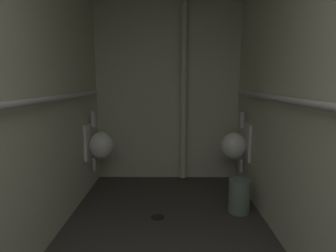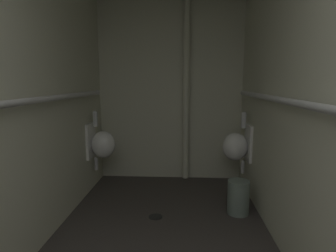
{
  "view_description": "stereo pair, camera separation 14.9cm",
  "coord_description": "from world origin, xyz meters",
  "px_view_note": "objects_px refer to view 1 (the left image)",
  "views": [
    {
      "loc": [
        0.04,
        0.0,
        1.37
      ],
      "look_at": [
        0.01,
        3.13,
        0.87
      ],
      "focal_mm": 30.2,
      "sensor_mm": 36.0,
      "label": 1
    },
    {
      "loc": [
        0.19,
        0.0,
        1.37
      ],
      "look_at": [
        0.01,
        3.13,
        0.87
      ],
      "focal_mm": 30.2,
      "sensor_mm": 36.0,
      "label": 2
    }
  ],
  "objects_px": {
    "floor_drain": "(158,217)",
    "standpipe_back_wall": "(184,87)",
    "waste_bin": "(239,196)",
    "urinal_right_mid": "(236,145)",
    "urinal_left_mid": "(99,144)"
  },
  "relations": [
    {
      "from": "floor_drain",
      "to": "standpipe_back_wall",
      "type": "bearing_deg",
      "value": 75.01
    },
    {
      "from": "floor_drain",
      "to": "waste_bin",
      "type": "xyz_separation_m",
      "value": [
        0.85,
        0.13,
        0.17
      ]
    },
    {
      "from": "standpipe_back_wall",
      "to": "urinal_right_mid",
      "type": "bearing_deg",
      "value": -36.39
    },
    {
      "from": "standpipe_back_wall",
      "to": "urinal_left_mid",
      "type": "bearing_deg",
      "value": -157.85
    },
    {
      "from": "floor_drain",
      "to": "urinal_right_mid",
      "type": "bearing_deg",
      "value": 36.72
    },
    {
      "from": "urinal_left_mid",
      "to": "floor_drain",
      "type": "distance_m",
      "value": 1.19
    },
    {
      "from": "waste_bin",
      "to": "standpipe_back_wall",
      "type": "bearing_deg",
      "value": 118.39
    },
    {
      "from": "floor_drain",
      "to": "waste_bin",
      "type": "height_order",
      "value": "waste_bin"
    },
    {
      "from": "urinal_right_mid",
      "to": "floor_drain",
      "type": "height_order",
      "value": "urinal_right_mid"
    },
    {
      "from": "urinal_right_mid",
      "to": "floor_drain",
      "type": "relative_size",
      "value": 5.39
    },
    {
      "from": "urinal_right_mid",
      "to": "floor_drain",
      "type": "bearing_deg",
      "value": -143.28
    },
    {
      "from": "urinal_left_mid",
      "to": "standpipe_back_wall",
      "type": "relative_size",
      "value": 0.3
    },
    {
      "from": "urinal_left_mid",
      "to": "waste_bin",
      "type": "distance_m",
      "value": 1.75
    },
    {
      "from": "urinal_right_mid",
      "to": "waste_bin",
      "type": "distance_m",
      "value": 0.7
    },
    {
      "from": "urinal_right_mid",
      "to": "standpipe_back_wall",
      "type": "bearing_deg",
      "value": 143.61
    }
  ]
}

